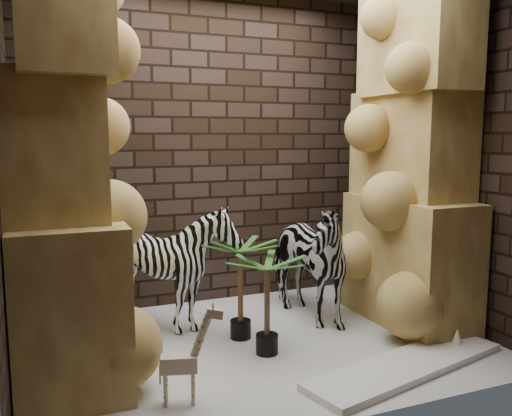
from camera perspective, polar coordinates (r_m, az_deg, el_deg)
name	(u,v)px	position (r m, az deg, el deg)	size (l,w,h in m)	color
floor	(259,344)	(4.34, 0.28, -14.39)	(3.50, 3.50, 0.00)	silver
wall_back	(210,150)	(5.20, -5.01, 6.23)	(3.50, 3.50, 0.00)	black
wall_front	(348,161)	(2.91, 9.80, 4.99)	(3.50, 3.50, 0.00)	black
wall_left	(2,157)	(3.72, -25.55, 4.92)	(3.00, 3.00, 0.00)	black
wall_right	(443,151)	(4.96, 19.42, 5.75)	(3.00, 3.00, 0.00)	black
rock_pillar_left	(61,157)	(3.72, -20.15, 5.20)	(0.68, 1.30, 3.00)	#D2C86D
rock_pillar_right	(412,152)	(4.75, 16.42, 5.81)	(0.58, 1.25, 3.00)	#D2C86D
zebra_right	(302,250)	(4.74, 4.96, -4.47)	(0.58, 1.07, 1.27)	white
zebra_left	(172,274)	(4.52, -8.95, -6.97)	(0.88, 1.09, 0.99)	white
giraffe_toy	(179,353)	(3.38, -8.29, -15.14)	(0.33, 0.11, 0.65)	beige
palm_front	(240,289)	(4.33, -1.68, -8.69)	(0.36, 0.36, 0.82)	#164410
palm_back	(267,305)	(4.04, 1.19, -10.37)	(0.36, 0.36, 0.76)	#164410
surfboard	(407,366)	(4.06, 15.90, -15.95)	(1.68, 0.41, 0.05)	white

